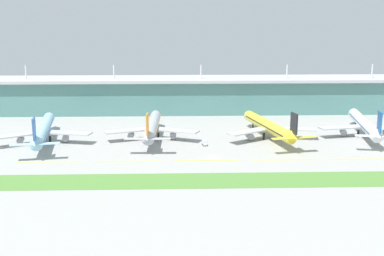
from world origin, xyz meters
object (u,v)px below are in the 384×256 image
airliner_near_middle (152,127)px  airliner_farthest (365,124)px  airliner_far_middle (269,127)px  baggage_cart (204,143)px  airliner_nearest (43,130)px

airliner_near_middle → airliner_farthest: 111.27m
airliner_farthest → airliner_near_middle: bearing=-178.9°
airliner_far_middle → baggage_cart: airliner_far_middle is taller
airliner_nearest → airliner_farthest: 165.31m
airliner_near_middle → airliner_far_middle: bearing=-1.2°
airliner_farthest → baggage_cart: airliner_farthest is taller
airliner_nearest → airliner_near_middle: bearing=6.5°
baggage_cart → airliner_far_middle: bearing=20.6°
airliner_nearest → airliner_far_middle: (113.92, 4.87, -0.01)m
airliner_near_middle → baggage_cart: 30.08m
airliner_nearest → airliner_near_middle: (53.86, 6.10, -0.00)m
airliner_far_middle → airliner_farthest: same height
baggage_cart → airliner_near_middle: bearing=151.9°
airliner_nearest → airliner_near_middle: size_ratio=1.07×
airliner_nearest → airliner_farthest: bearing=2.9°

